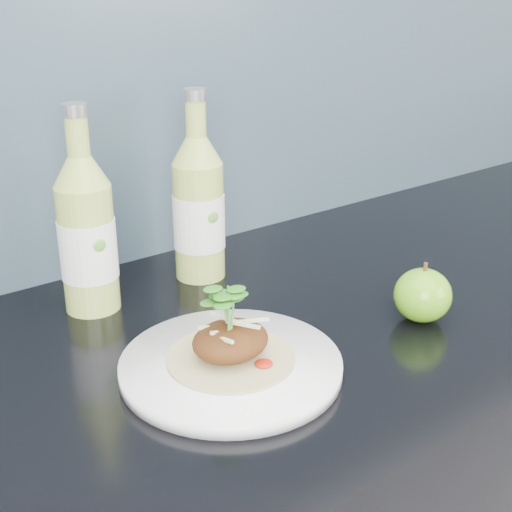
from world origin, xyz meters
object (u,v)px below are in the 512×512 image
Objects in this scene: dinner_plate at (231,366)px; cider_bottle_right at (199,209)px; green_apple at (423,295)px; cider_bottle_left at (87,235)px.

cider_bottle_right is (0.12, 0.24, 0.09)m from dinner_plate.
cider_bottle_left is (-0.32, 0.28, 0.07)m from green_apple.
cider_bottle_left and cider_bottle_right have the same top height.
cider_bottle_right is (0.17, 0.00, 0.00)m from cider_bottle_left.
cider_bottle_right is at bearing 64.31° from dinner_plate.
dinner_plate is 0.29m from cider_bottle_right.
green_apple is 0.35× the size of cider_bottle_right.
green_apple is (0.27, -0.04, 0.03)m from dinner_plate.
cider_bottle_left reaches higher than dinner_plate.
cider_bottle_left is at bearing 138.39° from green_apple.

